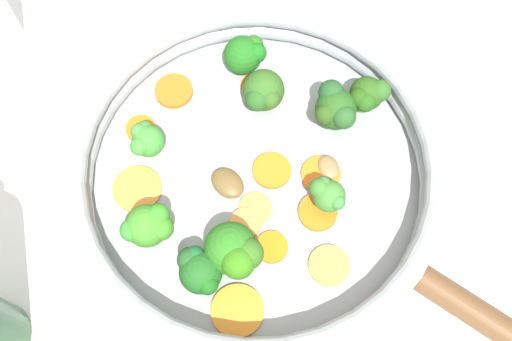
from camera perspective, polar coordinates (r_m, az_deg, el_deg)
name	(u,v)px	position (r m, az deg, el deg)	size (l,w,h in m)	color
ground_plane	(256,181)	(0.59, 0.00, -0.99)	(4.00, 4.00, 0.00)	white
skillet	(256,179)	(0.59, 0.00, -0.78)	(0.34, 0.34, 0.01)	#939699
skillet_rim_wall	(256,168)	(0.56, 0.00, 0.25)	(0.36, 0.36, 0.04)	#91979F
skillet_handle	(493,324)	(0.57, 21.63, -13.42)	(0.03, 0.03, 0.16)	brown
skillet_rivet_left	(374,302)	(0.55, 11.22, -12.15)	(0.01, 0.01, 0.01)	#959295
skillet_rivet_right	(418,231)	(0.58, 15.17, -5.61)	(0.01, 0.01, 0.01)	#959696
carrot_slice_0	(321,174)	(0.59, 6.20, -0.35)	(0.04, 0.04, 0.00)	orange
carrot_slice_1	(257,86)	(0.63, 0.09, 8.07)	(0.03, 0.03, 0.00)	orange
carrot_slice_2	(318,212)	(0.57, 5.90, -3.98)	(0.04, 0.04, 0.01)	orange
carrot_slice_3	(255,208)	(0.57, -0.05, -3.62)	(0.03, 0.03, 0.00)	#F98E3F
carrot_slice_4	(141,129)	(0.61, -10.93, 3.93)	(0.03, 0.03, 0.01)	orange
carrot_slice_5	(272,247)	(0.56, 1.51, -7.31)	(0.03, 0.03, 0.00)	orange
carrot_slice_6	(246,223)	(0.56, -1.00, -5.06)	(0.03, 0.03, 0.01)	#F69541
carrot_slice_7	(174,91)	(0.63, -7.83, 7.52)	(0.04, 0.04, 0.01)	#D85D18
carrot_slice_8	(237,311)	(0.55, -1.78, -13.21)	(0.05, 0.05, 0.00)	orange
carrot_slice_9	(137,189)	(0.59, -11.25, -1.71)	(0.05, 0.05, 0.00)	orange
carrot_slice_10	(272,171)	(0.58, 1.54, -0.08)	(0.04, 0.04, 0.01)	orange
carrot_slice_11	(329,265)	(0.56, 6.97, -8.96)	(0.04, 0.04, 0.00)	orange
broccoli_floret_0	(335,108)	(0.59, 7.54, 5.89)	(0.04, 0.05, 0.05)	#80A767
broccoli_floret_1	(234,251)	(0.53, -2.08, -7.70)	(0.05, 0.05, 0.06)	#7FAF65
broccoli_floret_2	(263,92)	(0.60, 0.70, 7.45)	(0.04, 0.05, 0.05)	#69934D
broccoli_floret_3	(328,195)	(0.55, 6.83, -2.32)	(0.03, 0.04, 0.04)	#5F9850
broccoli_floret_4	(246,54)	(0.62, -1.00, 11.03)	(0.04, 0.04, 0.05)	#80A85E
broccoli_floret_5	(199,270)	(0.53, -5.40, -9.44)	(0.04, 0.05, 0.04)	#6C9B5C
broccoli_floret_6	(367,95)	(0.60, 10.57, 7.08)	(0.04, 0.04, 0.05)	#62964D
broccoli_floret_7	(146,140)	(0.58, -10.41, 2.90)	(0.03, 0.04, 0.04)	#85B560
broccoli_floret_8	(148,226)	(0.54, -10.23, -5.20)	(0.05, 0.04, 0.05)	#709A5E
mushroom_piece_0	(329,167)	(0.59, 6.93, 0.32)	(0.03, 0.02, 0.01)	olive
mushroom_piece_1	(226,179)	(0.58, -2.87, -0.78)	(0.04, 0.03, 0.01)	brown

